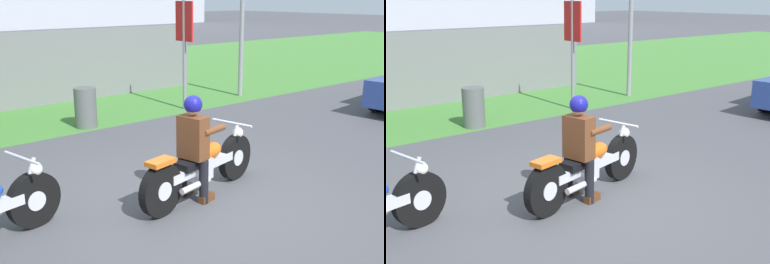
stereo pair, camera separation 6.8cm
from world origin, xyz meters
TOP-DOWN VIEW (x-y plane):
  - ground at (0.00, 0.00)m, footprint 120.00×120.00m
  - motorcycle_lead at (0.20, 0.14)m, footprint 2.25×0.77m
  - rider_lead at (0.04, 0.10)m, footprint 0.61×0.54m
  - trash_can at (0.63, 4.31)m, footprint 0.45×0.45m
  - sign_banner at (3.22, 4.33)m, footprint 0.08×0.60m
  - fence_segment at (1.80, 6.84)m, footprint 7.00×0.06m

SIDE VIEW (x-z plane):
  - ground at x=0.00m, z-range 0.00..0.00m
  - motorcycle_lead at x=0.20m, z-range -0.04..0.85m
  - trash_can at x=0.63m, z-range 0.00..0.82m
  - rider_lead at x=0.04m, z-range 0.12..1.53m
  - fence_segment at x=1.80m, z-range 0.00..1.80m
  - sign_banner at x=3.22m, z-range 0.42..3.02m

